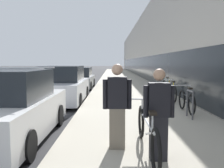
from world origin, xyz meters
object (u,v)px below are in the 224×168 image
(cruiser_bike_middle, at_px, (171,92))
(parked_sedan_curbside, at_px, (11,109))
(tandem_bicycle, at_px, (147,132))
(vintage_roadster_curbside, at_px, (63,86))
(cruiser_bike_nearest, at_px, (187,101))
(person_rider, at_px, (159,115))
(person_bystander, at_px, (117,106))
(bike_rack_hoop, at_px, (190,101))
(parked_sedan_far, at_px, (79,79))
(cruiser_bike_farthest, at_px, (166,87))

(cruiser_bike_middle, xyz_separation_m, parked_sedan_curbside, (-4.93, -5.04, 0.22))
(tandem_bicycle, relative_size, vintage_roadster_curbside, 0.57)
(tandem_bicycle, xyz_separation_m, cruiser_bike_nearest, (1.86, 3.78, -0.01))
(tandem_bicycle, relative_size, person_rider, 1.64)
(vintage_roadster_curbside, bearing_deg, person_bystander, -70.14)
(tandem_bicycle, height_order, bike_rack_hoop, tandem_bicycle)
(person_rider, height_order, parked_sedan_far, person_rider)
(parked_sedan_curbside, bearing_deg, vintage_roadster_curbside, 88.55)
(parked_sedan_curbside, bearing_deg, cruiser_bike_nearest, 28.05)
(tandem_bicycle, bearing_deg, cruiser_bike_middle, 72.76)
(person_rider, xyz_separation_m, person_bystander, (-0.70, 0.59, 0.04))
(tandem_bicycle, bearing_deg, person_bystander, 154.66)
(cruiser_bike_nearest, xyz_separation_m, parked_sedan_curbside, (-4.86, -2.59, 0.23))
(bike_rack_hoop, distance_m, cruiser_bike_middle, 3.34)
(tandem_bicycle, distance_m, cruiser_bike_nearest, 4.22)
(person_rider, relative_size, cruiser_bike_nearest, 0.88)
(tandem_bicycle, distance_m, cruiser_bike_farthest, 8.67)
(cruiser_bike_middle, xyz_separation_m, parked_sedan_far, (-4.87, 6.41, 0.15))
(vintage_roadster_curbside, bearing_deg, parked_sedan_far, 90.73)
(tandem_bicycle, height_order, cruiser_bike_farthest, cruiser_bike_farthest)
(person_rider, bearing_deg, cruiser_bike_farthest, 77.00)
(parked_sedan_curbside, bearing_deg, cruiser_bike_farthest, 54.40)
(tandem_bicycle, xyz_separation_m, bike_rack_hoop, (1.70, 2.91, 0.13))
(bike_rack_hoop, relative_size, cruiser_bike_nearest, 0.47)
(parked_sedan_far, bearing_deg, cruiser_bike_middle, -52.79)
(person_bystander, height_order, vintage_roadster_curbside, person_bystander)
(cruiser_bike_middle, bearing_deg, person_rider, -105.24)
(person_rider, distance_m, person_bystander, 0.91)
(cruiser_bike_nearest, height_order, cruiser_bike_middle, cruiser_bike_middle)
(person_rider, height_order, person_bystander, person_bystander)
(cruiser_bike_middle, height_order, vintage_roadster_curbside, vintage_roadster_curbside)
(bike_rack_hoop, bearing_deg, cruiser_bike_middle, 86.00)
(cruiser_bike_farthest, xyz_separation_m, parked_sedan_far, (-5.10, 4.25, 0.14))
(cruiser_bike_nearest, bearing_deg, person_rider, -112.66)
(person_bystander, bearing_deg, tandem_bicycle, -25.34)
(person_rider, relative_size, cruiser_bike_farthest, 0.89)
(person_bystander, distance_m, parked_sedan_far, 12.62)
(tandem_bicycle, xyz_separation_m, person_bystander, (-0.55, 0.26, 0.45))
(cruiser_bike_middle, distance_m, parked_sedan_far, 8.05)
(parked_sedan_curbside, xyz_separation_m, vintage_roadster_curbside, (0.14, 5.45, 0.01))
(vintage_roadster_curbside, bearing_deg, cruiser_bike_nearest, -31.20)
(bike_rack_hoop, bearing_deg, person_rider, -115.66)
(vintage_roadster_curbside, height_order, parked_sedan_far, vintage_roadster_curbside)
(cruiser_bike_nearest, xyz_separation_m, vintage_roadster_curbside, (-4.72, 2.86, 0.24))
(bike_rack_hoop, height_order, cruiser_bike_farthest, cruiser_bike_farthest)
(parked_sedan_far, bearing_deg, cruiser_bike_nearest, -61.59)
(cruiser_bike_middle, height_order, cruiser_bike_farthest, cruiser_bike_farthest)
(bike_rack_hoop, bearing_deg, tandem_bicycle, -120.33)
(person_bystander, xyz_separation_m, cruiser_bike_middle, (2.49, 5.97, -0.45))
(person_bystander, bearing_deg, parked_sedan_far, 100.88)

